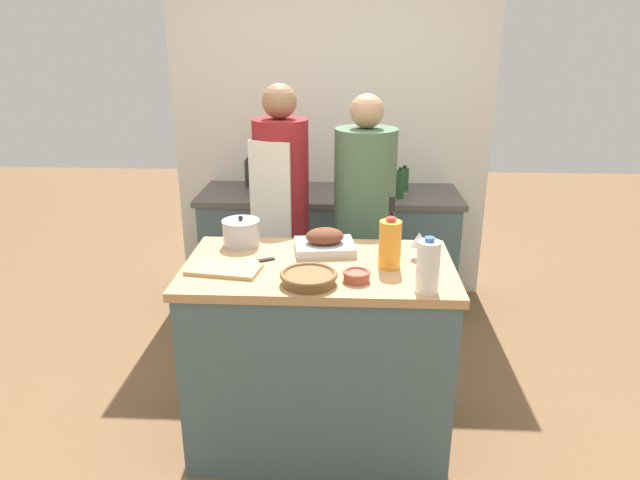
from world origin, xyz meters
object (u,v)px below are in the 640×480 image
Objects in this scene: cutting_board at (224,269)px; milk_jug at (428,266)px; juice_jug at (390,244)px; person_cook_aproned at (282,213)px; condiment_bottle_tall at (404,179)px; condiment_bottle_short at (249,173)px; condiment_bottle_extra at (400,184)px; wine_bottle_green at (391,233)px; stand_mixer at (265,174)px; stock_pot at (241,232)px; wicker_basket at (309,277)px; mixing_bowl at (357,275)px; roasting_pan at (325,243)px; knife_chef at (255,262)px; wine_glass_left at (419,240)px; person_cook_guest at (364,221)px.

cutting_board is 0.89m from milk_jug.
juice_jug is 1.01m from person_cook_aproned.
condiment_bottle_short reaches higher than condiment_bottle_tall.
person_cook_aproned is at bearing -143.60° from condiment_bottle_extra.
stand_mixer is at bearing 121.25° from wine_bottle_green.
condiment_bottle_tall is at bearing 54.77° from stock_pot.
cutting_board is at bearing -84.12° from condiment_bottle_short.
wine_bottle_green reaches higher than condiment_bottle_tall.
wicker_basket is 2.04× the size of mixing_bowl.
roasting_pan is 1.62× the size of knife_chef.
roasting_pan is at bearing -10.57° from stock_pot.
milk_jug reaches higher than wicker_basket.
mixing_bowl is at bearing -22.00° from knife_chef.
stand_mixer is at bearing 92.13° from stock_pot.
mixing_bowl reaches higher than knife_chef.
condiment_bottle_extra is (0.15, 1.21, -0.07)m from wine_bottle_green.
wicker_basket is 0.15× the size of person_cook_aproned.
juice_jug is at bearing -95.20° from wine_bottle_green.
knife_chef is (-0.63, -0.12, -0.11)m from wine_bottle_green.
condiment_bottle_short is (-0.30, 1.59, 0.04)m from knife_chef.
person_cook_aproned is at bearing 113.90° from roasting_pan.
person_cook_aproned reaches higher than wine_bottle_green.
wine_glass_left is at bearing -54.97° from condiment_bottle_short.
stock_pot is 1.48× the size of wine_glass_left.
milk_jug reaches higher than condiment_bottle_extra.
person_cook_guest is (0.82, -0.82, -0.09)m from condiment_bottle_short.
condiment_bottle_tall is (0.94, 1.65, 0.02)m from cutting_board.
condiment_bottle_extra is 0.92m from person_cook_aproned.
stand_mixer is (-0.89, 1.67, -0.03)m from milk_jug.
cutting_board is 1.09m from person_cook_guest.
mixing_bowl is 0.41m from wine_glass_left.
stock_pot reaches higher than knife_chef.
wine_bottle_green is 1.22m from condiment_bottle_extra.
stand_mixer is at bearing 90.95° from cutting_board.
person_cook_aproned reaches higher than wicker_basket.
milk_jug is 1.82m from condiment_bottle_tall.
wine_bottle_green is 1.52× the size of knife_chef.
roasting_pan is at bearing 26.27° from knife_chef.
condiment_bottle_extra is (0.77, 1.33, 0.04)m from knife_chef.
condiment_bottle_extra is 0.13× the size of person_cook_guest.
roasting_pan is 2.60× the size of mixing_bowl.
cutting_board is 2.82× the size of mixing_bowl.
wicker_basket reaches higher than mixing_bowl.
mixing_bowl is at bearing -7.58° from cutting_board.
person_cook_guest is (0.52, 0.77, -0.04)m from knife_chef.
condiment_bottle_short is (-0.56, 1.82, 0.02)m from wicker_basket.
wine_bottle_green is (-0.12, 0.40, 0.00)m from milk_jug.
person_cook_aproned reaches higher than stand_mixer.
condiment_bottle_tall is at bearing 82.47° from juice_jug.
mixing_bowl is 0.41× the size of wine_bottle_green.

